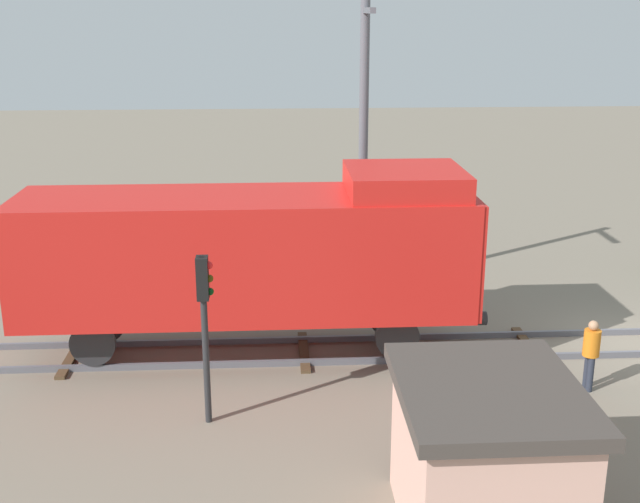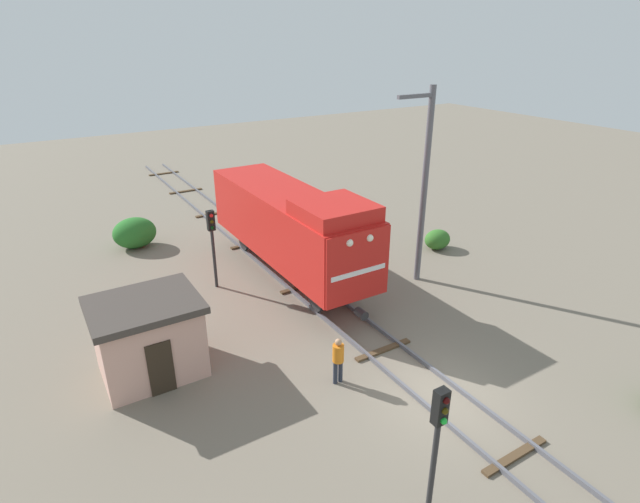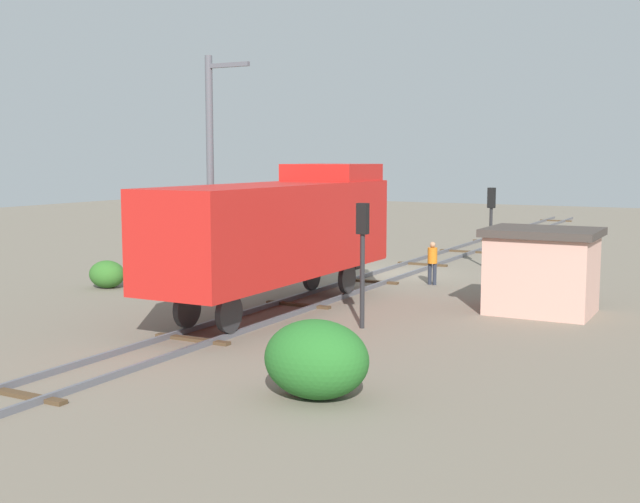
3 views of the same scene
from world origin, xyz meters
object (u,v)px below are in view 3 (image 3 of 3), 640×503
(worker_near_track, at_px, (432,260))
(catenary_mast, at_px, (211,166))
(traffic_signal_near, at_px, (491,212))
(traffic_signal_mid, at_px, (363,241))
(locomotive, at_px, (280,227))
(relay_hut, at_px, (542,270))

(worker_near_track, distance_m, catenary_mast, 9.34)
(traffic_signal_near, relative_size, catenary_mast, 0.42)
(traffic_signal_mid, bearing_deg, traffic_signal_near, -89.18)
(catenary_mast, bearing_deg, traffic_signal_mid, 153.41)
(worker_near_track, bearing_deg, locomotive, 45.80)
(traffic_signal_near, height_order, catenary_mast, catenary_mast)
(worker_near_track, xyz_separation_m, catenary_mast, (7.34, 4.46, 3.66))
(worker_near_track, bearing_deg, relay_hut, 116.51)
(traffic_signal_near, height_order, traffic_signal_mid, traffic_signal_mid)
(catenary_mast, xyz_separation_m, relay_hut, (-12.44, -0.66, -3.26))
(locomotive, distance_m, traffic_signal_mid, 3.54)
(traffic_signal_near, distance_m, traffic_signal_mid, 13.89)
(traffic_signal_near, relative_size, worker_near_track, 2.15)
(worker_near_track, bearing_deg, traffic_signal_near, -125.46)
(worker_near_track, distance_m, relay_hut, 6.37)
(traffic_signal_mid, distance_m, worker_near_track, 8.83)
(locomotive, xyz_separation_m, traffic_signal_mid, (-3.40, 0.97, -0.20))
(catenary_mast, bearing_deg, locomotive, 147.05)
(worker_near_track, bearing_deg, traffic_signal_mid, 69.80)
(worker_near_track, xyz_separation_m, relay_hut, (-5.10, 3.80, 0.40))
(traffic_signal_near, xyz_separation_m, traffic_signal_mid, (-0.20, 13.89, 0.01))
(locomotive, bearing_deg, traffic_signal_mid, 164.05)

